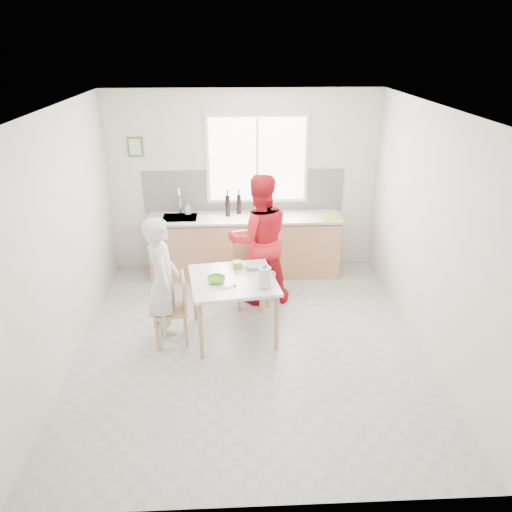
# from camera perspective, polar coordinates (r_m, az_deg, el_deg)

# --- Properties ---
(ground) EXTENTS (4.50, 4.50, 0.00)m
(ground) POSITION_cam_1_polar(r_m,az_deg,el_deg) (6.02, -0.72, -9.96)
(ground) COLOR #B7B7B2
(ground) RESTS_ON ground
(room_shell) EXTENTS (4.50, 4.50, 4.50)m
(room_shell) POSITION_cam_1_polar(r_m,az_deg,el_deg) (5.29, -0.81, 5.04)
(room_shell) COLOR silver
(room_shell) RESTS_ON ground
(window) EXTENTS (1.50, 0.06, 1.30)m
(window) POSITION_cam_1_polar(r_m,az_deg,el_deg) (7.43, 0.13, 10.98)
(window) COLOR white
(window) RESTS_ON room_shell
(backsplash) EXTENTS (3.00, 0.02, 0.65)m
(backsplash) POSITION_cam_1_polar(r_m,az_deg,el_deg) (7.55, -1.40, 7.46)
(backsplash) COLOR white
(backsplash) RESTS_ON room_shell
(picture_frame) EXTENTS (0.22, 0.03, 0.28)m
(picture_frame) POSITION_cam_1_polar(r_m,az_deg,el_deg) (7.51, -13.64, 12.03)
(picture_frame) COLOR #437D39
(picture_frame) RESTS_ON room_shell
(kitchen_counter) EXTENTS (2.84, 0.64, 1.37)m
(kitchen_counter) POSITION_cam_1_polar(r_m,az_deg,el_deg) (7.55, -1.31, 0.95)
(kitchen_counter) COLOR tan
(kitchen_counter) RESTS_ON ground
(dining_table) EXTENTS (1.11, 1.11, 0.75)m
(dining_table) POSITION_cam_1_polar(r_m,az_deg,el_deg) (5.87, -2.64, -3.30)
(dining_table) COLOR white
(dining_table) RESTS_ON ground
(chair_left) EXTENTS (0.44, 0.44, 0.84)m
(chair_left) POSITION_cam_1_polar(r_m,az_deg,el_deg) (5.92, -9.21, -5.66)
(chair_left) COLOR tan
(chair_left) RESTS_ON ground
(chair_far) EXTENTS (0.51, 0.51, 0.98)m
(chair_far) POSITION_cam_1_polar(r_m,az_deg,el_deg) (6.71, -0.72, -0.94)
(chair_far) COLOR tan
(chair_far) RESTS_ON ground
(person_white) EXTENTS (0.45, 0.62, 1.56)m
(person_white) POSITION_cam_1_polar(r_m,az_deg,el_deg) (5.77, -10.58, -2.99)
(person_white) COLOR white
(person_white) RESTS_ON ground
(person_red) EXTENTS (0.95, 0.79, 1.77)m
(person_red) POSITION_cam_1_polar(r_m,az_deg,el_deg) (6.59, 0.36, 1.87)
(person_red) COLOR red
(person_red) RESTS_ON ground
(bowl_green) EXTENTS (0.24, 0.24, 0.07)m
(bowl_green) POSITION_cam_1_polar(r_m,az_deg,el_deg) (5.75, -4.55, -2.70)
(bowl_green) COLOR #6FBB2B
(bowl_green) RESTS_ON dining_table
(bowl_white) EXTENTS (0.26, 0.26, 0.06)m
(bowl_white) POSITION_cam_1_polar(r_m,az_deg,el_deg) (6.09, -0.22, -1.12)
(bowl_white) COLOR silver
(bowl_white) RESTS_ON dining_table
(milk_jug) EXTENTS (0.20, 0.14, 0.25)m
(milk_jug) POSITION_cam_1_polar(r_m,az_deg,el_deg) (5.58, 1.05, -2.36)
(milk_jug) COLOR white
(milk_jug) RESTS_ON dining_table
(green_box) EXTENTS (0.11, 0.11, 0.09)m
(green_box) POSITION_cam_1_polar(r_m,az_deg,el_deg) (6.08, -2.13, -1.01)
(green_box) COLOR #80B72A
(green_box) RESTS_ON dining_table
(spoon) EXTENTS (0.15, 0.09, 0.01)m
(spoon) POSITION_cam_1_polar(r_m,az_deg,el_deg) (5.62, -3.12, -3.57)
(spoon) COLOR #A5A5AA
(spoon) RESTS_ON dining_table
(cutting_board) EXTENTS (0.41, 0.35, 0.01)m
(cutting_board) POSITION_cam_1_polar(r_m,az_deg,el_deg) (7.38, 8.44, 4.39)
(cutting_board) COLOR #8FC22C
(cutting_board) RESTS_ON kitchen_counter
(wine_bottle_a) EXTENTS (0.07, 0.07, 0.32)m
(wine_bottle_a) POSITION_cam_1_polar(r_m,az_deg,el_deg) (7.35, -3.28, 5.79)
(wine_bottle_a) COLOR black
(wine_bottle_a) RESTS_ON kitchen_counter
(wine_bottle_b) EXTENTS (0.07, 0.07, 0.30)m
(wine_bottle_b) POSITION_cam_1_polar(r_m,az_deg,el_deg) (7.44, -1.96, 5.96)
(wine_bottle_b) COLOR black
(wine_bottle_b) RESTS_ON kitchen_counter
(jar_amber) EXTENTS (0.06, 0.06, 0.16)m
(jar_amber) POSITION_cam_1_polar(r_m,az_deg,el_deg) (7.46, 0.03, 5.45)
(jar_amber) COLOR brown
(jar_amber) RESTS_ON kitchen_counter
(soap_bottle) EXTENTS (0.10, 0.10, 0.17)m
(soap_bottle) POSITION_cam_1_polar(r_m,az_deg,el_deg) (7.52, -7.82, 5.44)
(soap_bottle) COLOR #999999
(soap_bottle) RESTS_ON kitchen_counter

